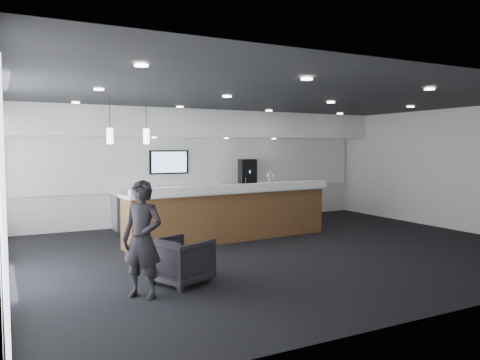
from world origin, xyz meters
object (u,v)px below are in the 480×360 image
armchair (182,261)px  service_counter (231,214)px  coffee_machine (247,173)px  lounge_guest (142,239)px

armchair → service_counter: bearing=-62.2°
coffee_machine → armchair: size_ratio=0.99×
service_counter → lounge_guest: 4.12m
lounge_guest → coffee_machine: bearing=95.5°
armchair → lounge_guest: size_ratio=0.48×
service_counter → lounge_guest: bearing=-137.7°
coffee_machine → lounge_guest: size_ratio=0.47×
coffee_machine → lounge_guest: 7.05m
service_counter → coffee_machine: (1.70, 2.39, 0.75)m
service_counter → lounge_guest: (-2.82, -3.00, 0.22)m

